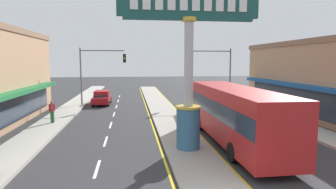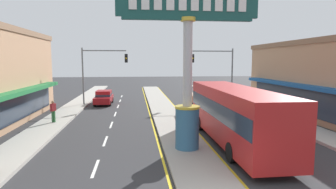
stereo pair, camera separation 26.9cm
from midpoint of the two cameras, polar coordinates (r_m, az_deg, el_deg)
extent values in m
cube|color=#A39E93|center=(26.31, -1.13, -3.59)|extent=(2.51, 52.00, 0.14)
cube|color=#ADA89E|center=(24.96, -21.70, -4.60)|extent=(2.33, 60.00, 0.18)
cube|color=#ADA89E|center=(26.95, 18.85, -3.67)|extent=(2.33, 60.00, 0.18)
cube|color=silver|center=(13.51, -14.64, -14.22)|extent=(0.14, 2.20, 0.01)
cube|color=silver|center=(17.67, -12.87, -9.15)|extent=(0.14, 2.20, 0.01)
cube|color=silver|center=(21.92, -11.80, -6.01)|extent=(0.14, 2.20, 0.01)
cube|color=silver|center=(26.22, -11.09, -3.90)|extent=(0.14, 2.20, 0.01)
cube|color=silver|center=(30.55, -10.59, -2.39)|extent=(0.14, 2.20, 0.01)
cube|color=silver|center=(34.89, -10.21, -1.25)|extent=(0.14, 2.20, 0.01)
cube|color=silver|center=(39.25, -9.91, -0.36)|extent=(0.14, 2.20, 0.01)
cube|color=silver|center=(15.32, 22.44, -11.98)|extent=(0.14, 2.20, 0.01)
cube|color=silver|center=(19.09, 15.81, -8.04)|extent=(0.14, 2.20, 0.01)
cube|color=silver|center=(23.08, 11.48, -5.36)|extent=(0.14, 2.20, 0.01)
cube|color=silver|center=(27.20, 8.47, -3.47)|extent=(0.14, 2.20, 0.01)
cube|color=silver|center=(31.39, 6.27, -2.07)|extent=(0.14, 2.20, 0.01)
cube|color=silver|center=(35.63, 4.59, -1.00)|extent=(0.14, 2.20, 0.01)
cube|color=silver|center=(39.91, 3.27, -0.16)|extent=(0.14, 2.20, 0.01)
cube|color=yellow|center=(26.20, -4.26, -3.80)|extent=(0.12, 52.00, 0.01)
cube|color=yellow|center=(26.52, 1.96, -3.66)|extent=(0.12, 52.00, 0.01)
cylinder|color=#33668C|center=(15.24, 3.57, -6.79)|extent=(1.26, 1.26, 2.17)
cylinder|color=gold|center=(15.02, 3.60, -2.54)|extent=(1.32, 1.32, 0.12)
cylinder|color=#B7B7BC|center=(14.82, 3.67, 6.22)|extent=(0.48, 0.48, 4.69)
cylinder|color=gold|center=(14.97, 3.73, 14.85)|extent=(0.76, 0.76, 0.20)
cube|color=#194C47|center=(15.10, 3.76, 17.80)|extent=(7.31, 0.24, 1.37)
cube|color=#194C47|center=(14.98, 3.74, 14.92)|extent=(6.72, 0.29, 0.16)
cube|color=white|center=(14.68, -7.44, 18.08)|extent=(0.40, 0.06, 0.76)
cube|color=white|center=(14.70, -4.90, 18.10)|extent=(0.40, 0.06, 0.76)
cube|color=white|center=(14.74, -2.36, 18.09)|extent=(0.40, 0.06, 0.76)
cube|color=white|center=(14.81, 0.16, 18.04)|extent=(0.40, 0.06, 0.76)
cube|color=white|center=(14.90, 2.65, 17.96)|extent=(0.40, 0.06, 0.76)
cube|color=white|center=(15.02, 5.10, 17.85)|extent=(0.40, 0.06, 0.76)
cube|color=white|center=(15.17, 7.50, 17.71)|extent=(0.40, 0.06, 0.76)
cube|color=white|center=(15.33, 9.85, 17.55)|extent=(0.40, 0.06, 0.76)
cube|color=white|center=(15.52, 12.15, 17.37)|extent=(0.40, 0.06, 0.76)
cube|color=white|center=(15.74, 14.38, 17.16)|extent=(0.40, 0.06, 0.76)
cube|color=#1E7038|center=(22.21, -28.39, 0.29)|extent=(0.90, 16.92, 0.30)
cube|color=#283342|center=(22.50, -29.21, -2.53)|extent=(0.08, 16.32, 2.00)
cube|color=#195193|center=(25.94, 23.30, 1.82)|extent=(0.90, 16.43, 0.30)
cube|color=#283342|center=(26.29, 23.94, -1.03)|extent=(0.08, 15.85, 2.00)
cylinder|color=slate|center=(31.61, -17.34, 3.37)|extent=(0.16, 0.16, 6.20)
cylinder|color=slate|center=(31.27, -13.30, 8.60)|extent=(4.62, 0.12, 0.12)
cube|color=black|center=(30.95, -9.00, 7.22)|extent=(0.32, 0.24, 0.92)
sphere|color=black|center=(30.82, -9.02, 7.78)|extent=(0.17, 0.17, 0.17)
sphere|color=yellow|center=(30.81, -9.01, 7.22)|extent=(0.17, 0.17, 0.17)
sphere|color=black|center=(30.81, -8.99, 6.66)|extent=(0.17, 0.17, 0.17)
cylinder|color=slate|center=(33.15, 12.14, 3.67)|extent=(0.16, 0.16, 6.20)
cylinder|color=slate|center=(32.42, 8.37, 8.63)|extent=(4.62, 0.12, 0.12)
cube|color=black|center=(31.69, 4.37, 7.27)|extent=(0.32, 0.24, 0.92)
sphere|color=black|center=(31.56, 4.43, 7.81)|extent=(0.17, 0.17, 0.17)
sphere|color=yellow|center=(31.56, 4.42, 7.27)|extent=(0.17, 0.17, 0.17)
sphere|color=black|center=(31.56, 4.42, 6.72)|extent=(0.17, 0.17, 0.17)
cube|color=tan|center=(25.47, 5.70, -2.53)|extent=(2.17, 4.71, 0.80)
cube|color=tan|center=(25.17, 5.79, -0.80)|extent=(1.84, 2.95, 0.80)
cube|color=#283342|center=(25.21, 5.78, -1.43)|extent=(1.88, 2.98, 0.24)
cylinder|color=black|center=(26.79, 3.33, -2.83)|extent=(0.26, 0.69, 0.68)
cylinder|color=black|center=(27.07, 7.01, -2.77)|extent=(0.26, 0.69, 0.68)
cylinder|color=black|center=(24.01, 4.21, -3.96)|extent=(0.26, 0.69, 0.68)
cylinder|color=black|center=(24.32, 8.29, -3.87)|extent=(0.26, 0.69, 0.68)
cube|color=#B21E1E|center=(16.78, 12.78, -3.66)|extent=(2.50, 11.20, 2.90)
cube|color=#283342|center=(16.73, 12.80, -2.65)|extent=(2.53, 10.98, 0.90)
cube|color=#283342|center=(21.98, 7.78, -0.46)|extent=(2.30, 0.08, 1.40)
cube|color=black|center=(21.87, 7.83, 2.14)|extent=(1.75, 0.08, 0.30)
cylinder|color=black|center=(19.97, 6.09, -5.76)|extent=(0.28, 0.96, 0.96)
cylinder|color=black|center=(20.62, 12.35, -5.48)|extent=(0.28, 0.96, 0.96)
cylinder|color=black|center=(14.06, 12.33, -11.27)|extent=(0.28, 0.96, 0.96)
cylinder|color=black|center=(14.97, 20.78, -10.44)|extent=(0.28, 0.96, 0.96)
cube|color=maroon|center=(32.22, -13.39, -0.91)|extent=(1.82, 4.32, 0.66)
cube|color=maroon|center=(32.31, -13.38, 0.23)|extent=(1.58, 2.17, 0.60)
cube|color=#283342|center=(32.33, -13.37, -0.08)|extent=(1.61, 2.19, 0.24)
cylinder|color=black|center=(30.86, -12.16, -1.76)|extent=(0.23, 0.62, 0.62)
cylinder|color=black|center=(31.06, -15.14, -1.79)|extent=(0.23, 0.62, 0.62)
cylinder|color=black|center=(33.49, -11.74, -1.09)|extent=(0.23, 0.62, 0.62)
cylinder|color=black|center=(33.67, -14.48, -1.12)|extent=(0.23, 0.62, 0.62)
cylinder|color=#336B3D|center=(23.15, -22.72, -4.19)|extent=(0.14, 0.14, 0.86)
cylinder|color=#336B3D|center=(23.11, -22.39, -4.19)|extent=(0.14, 0.14, 0.86)
cube|color=maroon|center=(23.02, -22.63, -2.45)|extent=(0.38, 0.46, 0.56)
sphere|color=#8C6647|center=(22.96, -22.68, -1.50)|extent=(0.22, 0.22, 0.22)
camera|label=1|loc=(0.13, -90.41, -0.05)|focal=30.30mm
camera|label=2|loc=(0.13, 89.59, 0.05)|focal=30.30mm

